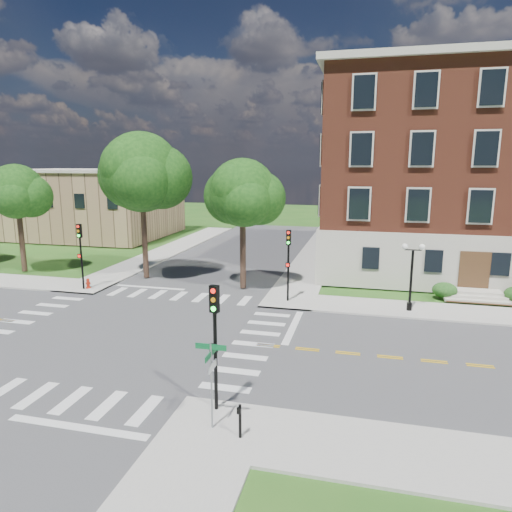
% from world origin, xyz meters
% --- Properties ---
extents(ground, '(160.00, 160.00, 0.00)m').
position_xyz_m(ground, '(0.00, 0.00, 0.00)').
color(ground, '#225317').
rests_on(ground, ground).
extents(road_ew, '(90.00, 12.00, 0.01)m').
position_xyz_m(road_ew, '(0.00, 0.00, 0.01)').
color(road_ew, '#3D3D3F').
rests_on(road_ew, ground).
extents(road_ns, '(12.00, 90.00, 0.01)m').
position_xyz_m(road_ns, '(0.00, 0.00, 0.01)').
color(road_ns, '#3D3D3F').
rests_on(road_ns, ground).
extents(sidewalk_ne, '(34.00, 34.00, 0.12)m').
position_xyz_m(sidewalk_ne, '(15.38, 15.38, 0.06)').
color(sidewalk_ne, '#9E9B93').
rests_on(sidewalk_ne, ground).
extents(sidewalk_nw, '(34.00, 34.00, 0.12)m').
position_xyz_m(sidewalk_nw, '(-15.38, 15.38, 0.06)').
color(sidewalk_nw, '#9E9B93').
rests_on(sidewalk_nw, ground).
extents(crosswalk_east, '(2.20, 10.20, 0.02)m').
position_xyz_m(crosswalk_east, '(7.20, 0.00, 0.00)').
color(crosswalk_east, silver).
rests_on(crosswalk_east, ground).
extents(stop_bar_east, '(0.40, 5.50, 0.00)m').
position_xyz_m(stop_bar_east, '(8.80, 3.00, 0.00)').
color(stop_bar_east, silver).
rests_on(stop_bar_east, ground).
extents(main_building, '(30.60, 22.40, 16.50)m').
position_xyz_m(main_building, '(24.00, 21.99, 8.34)').
color(main_building, '#BDB6A6').
rests_on(main_building, ground).
extents(secondary_building, '(20.40, 15.40, 8.30)m').
position_xyz_m(secondary_building, '(-22.00, 30.00, 4.28)').
color(secondary_building, '#87674A').
rests_on(secondary_building, ground).
extents(tree_b, '(4.46, 4.46, 9.01)m').
position_xyz_m(tree_b, '(-15.64, 10.70, 6.85)').
color(tree_b, black).
rests_on(tree_b, ground).
extents(tree_c, '(6.19, 6.19, 11.46)m').
position_xyz_m(tree_c, '(-4.53, 11.22, 8.47)').
color(tree_c, black).
rests_on(tree_c, ground).
extents(tree_d, '(4.86, 4.86, 9.43)m').
position_xyz_m(tree_d, '(3.91, 10.03, 7.08)').
color(tree_d, black).
rests_on(tree_d, ground).
extents(traffic_signal_se, '(0.37, 0.43, 4.80)m').
position_xyz_m(traffic_signal_se, '(7.44, -6.64, 3.19)').
color(traffic_signal_se, black).
rests_on(traffic_signal_se, ground).
extents(traffic_signal_ne, '(0.35, 0.39, 4.80)m').
position_xyz_m(traffic_signal_ne, '(7.69, 7.59, 3.19)').
color(traffic_signal_ne, black).
rests_on(traffic_signal_ne, ground).
extents(traffic_signal_nw, '(0.33, 0.36, 4.80)m').
position_xyz_m(traffic_signal_nw, '(-7.39, 6.93, 3.19)').
color(traffic_signal_nw, black).
rests_on(traffic_signal_nw, ground).
extents(twin_lamp_west, '(1.36, 0.36, 4.23)m').
position_xyz_m(twin_lamp_west, '(15.44, 7.41, 2.52)').
color(twin_lamp_west, black).
rests_on(twin_lamp_west, ground).
extents(street_sign_pole, '(1.10, 1.10, 3.10)m').
position_xyz_m(street_sign_pole, '(7.71, -7.84, 2.31)').
color(street_sign_pole, gray).
rests_on(street_sign_pole, ground).
extents(push_button_post, '(0.14, 0.21, 1.20)m').
position_xyz_m(push_button_post, '(8.80, -8.19, 0.80)').
color(push_button_post, black).
rests_on(push_button_post, ground).
extents(fire_hydrant, '(0.35, 0.35, 0.75)m').
position_xyz_m(fire_hydrant, '(-7.14, 7.15, 0.46)').
color(fire_hydrant, '#A01C0C').
rests_on(fire_hydrant, ground).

